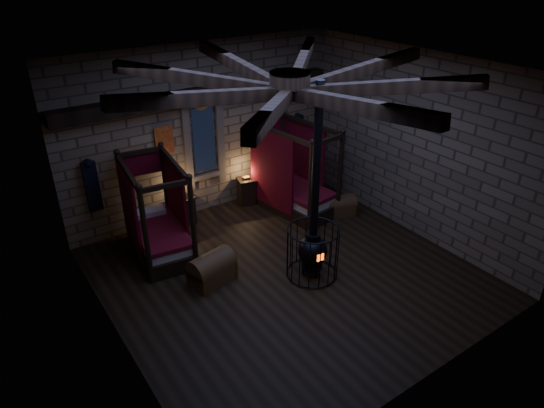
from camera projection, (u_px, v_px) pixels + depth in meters
room at (286, 96)px, 8.45m from camera, size 7.02×7.02×4.29m
bed_left at (159, 231)px, 10.64m from camera, size 1.31×2.14×2.12m
bed_right at (293, 189)px, 12.41m from camera, size 1.39×2.26×2.24m
trunk_left at (212, 269)px, 9.77m from camera, size 1.00×0.74×0.67m
trunk_right at (340, 206)px, 12.25m from camera, size 0.88×0.72×0.56m
nightstand_left at (185, 210)px, 11.80m from camera, size 0.48×0.46×0.89m
nightstand_right at (247, 191)px, 12.74m from camera, size 0.53×0.52×0.77m
stove at (313, 248)px, 9.81m from camera, size 1.07×1.07×4.05m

